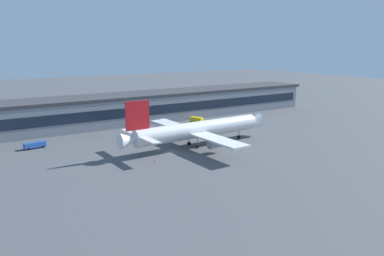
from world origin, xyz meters
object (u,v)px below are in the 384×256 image
object	(u,v)px
crew_van	(197,120)
belt_loader	(34,145)
stair_truck	(162,124)
traffic_cone_0	(155,161)
airliner	(197,130)

from	to	relation	value
crew_van	belt_loader	distance (m)	63.51
stair_truck	belt_loader	world-z (taller)	stair_truck
belt_loader	traffic_cone_0	size ratio (longest dim) A/B	11.13
stair_truck	airliner	bearing A→B (deg)	-94.71
stair_truck	belt_loader	size ratio (longest dim) A/B	0.94
airliner	crew_van	bearing A→B (deg)	56.28
airliner	belt_loader	xyz separation A→B (m)	(-43.52, 24.73, -4.11)
belt_loader	traffic_cone_0	world-z (taller)	belt_loader
traffic_cone_0	airliner	bearing A→B (deg)	21.95
airliner	traffic_cone_0	xyz separation A→B (m)	(-18.53, -7.47, -4.97)
stair_truck	crew_van	bearing A→B (deg)	7.37
crew_van	traffic_cone_0	size ratio (longest dim) A/B	9.52
airliner	stair_truck	xyz separation A→B (m)	(2.26, 27.39, -3.29)
airliner	crew_van	distance (m)	35.86
crew_van	traffic_cone_0	bearing A→B (deg)	-135.91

